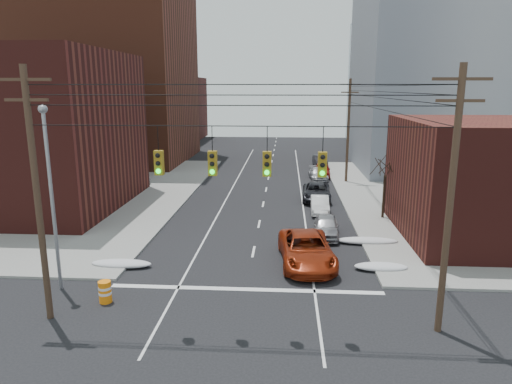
# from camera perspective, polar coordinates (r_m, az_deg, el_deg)

# --- Properties ---
(ground) EXTENTS (160.00, 160.00, 0.00)m
(ground) POSITION_cam_1_polar(r_m,az_deg,el_deg) (18.21, -3.21, -20.72)
(ground) COLOR black
(ground) RESTS_ON ground
(building_brick_tall) EXTENTS (24.00, 20.00, 30.00)m
(building_brick_tall) POSITION_cam_1_polar(r_m,az_deg,el_deg) (68.34, -19.35, 16.36)
(building_brick_tall) COLOR brown
(building_brick_tall) RESTS_ON ground
(building_brick_near) EXTENTS (20.00, 16.00, 13.00)m
(building_brick_near) POSITION_cam_1_polar(r_m,az_deg,el_deg) (44.25, -29.22, 6.66)
(building_brick_near) COLOR #4D1B17
(building_brick_near) RESTS_ON ground
(building_brick_far) EXTENTS (22.00, 18.00, 12.00)m
(building_brick_far) POSITION_cam_1_polar(r_m,az_deg,el_deg) (93.41, -13.85, 10.06)
(building_brick_far) COLOR #4D1B17
(building_brick_far) RESTS_ON ground
(building_office) EXTENTS (22.00, 20.00, 25.00)m
(building_office) POSITION_cam_1_polar(r_m,az_deg,el_deg) (62.39, 23.27, 14.14)
(building_office) COLOR gray
(building_office) RESTS_ON ground
(building_glass) EXTENTS (20.00, 18.00, 22.00)m
(building_glass) POSITION_cam_1_polar(r_m,az_deg,el_deg) (87.85, 18.81, 12.86)
(building_glass) COLOR gray
(building_glass) RESTS_ON ground
(utility_pole_left) EXTENTS (2.20, 0.28, 11.00)m
(utility_pole_left) POSITION_cam_1_polar(r_m,az_deg,el_deg) (21.28, -25.72, -0.03)
(utility_pole_left) COLOR #473323
(utility_pole_left) RESTS_ON ground
(utility_pole_right) EXTENTS (2.20, 0.28, 11.00)m
(utility_pole_right) POSITION_cam_1_polar(r_m,az_deg,el_deg) (19.67, 23.14, -0.76)
(utility_pole_right) COLOR #473323
(utility_pole_right) RESTS_ON ground
(utility_pole_far) EXTENTS (2.20, 0.28, 11.00)m
(utility_pole_far) POSITION_cam_1_polar(r_m,az_deg,el_deg) (49.66, 11.45, 7.71)
(utility_pole_far) COLOR #473323
(utility_pole_far) RESTS_ON ground
(traffic_signals) EXTENTS (17.00, 0.42, 2.02)m
(traffic_signals) POSITION_cam_1_polar(r_m,az_deg,el_deg) (18.33, -2.07, 3.77)
(traffic_signals) COLOR black
(traffic_signals) RESTS_ON ground
(street_light) EXTENTS (0.44, 0.44, 9.32)m
(street_light) POSITION_cam_1_polar(r_m,az_deg,el_deg) (24.38, -24.31, 1.03)
(street_light) COLOR gray
(street_light) RESTS_ON ground
(bare_tree) EXTENTS (2.09, 2.20, 4.93)m
(bare_tree) POSITION_cam_1_polar(r_m,az_deg,el_deg) (36.69, 15.71, 0.22)
(bare_tree) COLOR black
(bare_tree) RESTS_ON ground
(snow_nw) EXTENTS (3.50, 1.08, 0.42)m
(snow_nw) POSITION_cam_1_polar(r_m,az_deg,el_deg) (27.62, -16.47, -8.58)
(snow_nw) COLOR silver
(snow_nw) RESTS_ON ground
(snow_ne) EXTENTS (3.00, 1.08, 0.42)m
(snow_ne) POSITION_cam_1_polar(r_m,az_deg,el_deg) (27.01, 15.34, -9.00)
(snow_ne) COLOR silver
(snow_ne) RESTS_ON ground
(snow_east_far) EXTENTS (4.00, 1.08, 0.42)m
(snow_east_far) POSITION_cam_1_polar(r_m,az_deg,el_deg) (31.15, 13.73, -5.94)
(snow_east_far) COLOR silver
(snow_east_far) RESTS_ON ground
(red_pickup) EXTENTS (3.47, 6.60, 1.77)m
(red_pickup) POSITION_cam_1_polar(r_m,az_deg,el_deg) (26.89, 6.32, -7.16)
(red_pickup) COLOR maroon
(red_pickup) RESTS_ON ground
(parked_car_a) EXTENTS (2.03, 4.40, 1.46)m
(parked_car_a) POSITION_cam_1_polar(r_m,az_deg,el_deg) (31.96, 8.76, -4.25)
(parked_car_a) COLOR #9F9EA3
(parked_car_a) RESTS_ON ground
(parked_car_b) EXTENTS (1.52, 4.12, 1.35)m
(parked_car_b) POSITION_cam_1_polar(r_m,az_deg,el_deg) (37.88, 7.98, -1.58)
(parked_car_b) COLOR white
(parked_car_b) RESTS_ON ground
(parked_car_c) EXTENTS (2.79, 5.55, 1.51)m
(parked_car_c) POSITION_cam_1_polar(r_m,az_deg,el_deg) (42.03, 7.58, -0.01)
(parked_car_c) COLOR black
(parked_car_c) RESTS_ON ground
(parked_car_d) EXTENTS (2.19, 4.59, 1.29)m
(parked_car_d) POSITION_cam_1_polar(r_m,az_deg,el_deg) (51.55, 7.77, 2.26)
(parked_car_d) COLOR #B1B1B6
(parked_car_d) RESTS_ON ground
(parked_car_e) EXTENTS (2.21, 4.72, 1.56)m
(parked_car_e) POSITION_cam_1_polar(r_m,az_deg,el_deg) (53.27, 8.26, 2.74)
(parked_car_e) COLOR maroon
(parked_car_e) RESTS_ON ground
(parked_car_f) EXTENTS (1.84, 4.46, 1.44)m
(parked_car_f) POSITION_cam_1_polar(r_m,az_deg,el_deg) (60.16, 8.00, 3.85)
(parked_car_f) COLOR black
(parked_car_f) RESTS_ON ground
(lot_car_a) EXTENTS (4.57, 3.07, 1.43)m
(lot_car_a) POSITION_cam_1_polar(r_m,az_deg,el_deg) (42.77, -19.65, -0.29)
(lot_car_a) COLOR white
(lot_car_a) RESTS_ON sidewalk_nw
(lot_car_b) EXTENTS (4.67, 2.75, 1.22)m
(lot_car_b) POSITION_cam_1_polar(r_m,az_deg,el_deg) (49.59, -15.61, 1.61)
(lot_car_b) COLOR silver
(lot_car_b) RESTS_ON sidewalk_nw
(lot_car_c) EXTENTS (5.45, 3.59, 1.47)m
(lot_car_c) POSITION_cam_1_polar(r_m,az_deg,el_deg) (41.48, -25.22, -1.14)
(lot_car_c) COLOR black
(lot_car_c) RESTS_ON sidewalk_nw
(lot_car_d) EXTENTS (4.13, 2.50, 1.31)m
(lot_car_d) POSITION_cam_1_polar(r_m,az_deg,el_deg) (45.48, -24.18, 0.01)
(lot_car_d) COLOR #A6A6AA
(lot_car_d) RESTS_ON sidewalk_nw
(construction_barrel) EXTENTS (0.72, 0.72, 1.07)m
(construction_barrel) POSITION_cam_1_polar(r_m,az_deg,el_deg) (23.48, -18.35, -11.73)
(construction_barrel) COLOR orange
(construction_barrel) RESTS_ON ground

